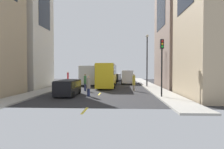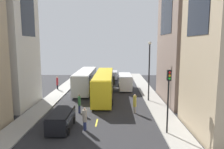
# 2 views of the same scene
# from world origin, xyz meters

# --- Properties ---
(ground_plane) EXTENTS (40.55, 40.55, 0.00)m
(ground_plane) POSITION_xyz_m (0.00, 0.00, 0.00)
(ground_plane) COLOR #28282B
(sidewalk_west) EXTENTS (2.40, 44.00, 0.15)m
(sidewalk_west) POSITION_xyz_m (-7.07, 0.00, 0.07)
(sidewalk_west) COLOR #9E9B93
(sidewalk_west) RESTS_ON ground
(sidewalk_east) EXTENTS (2.40, 44.00, 0.15)m
(sidewalk_east) POSITION_xyz_m (7.07, 0.00, 0.07)
(sidewalk_east) COLOR #9E9B93
(sidewalk_east) RESTS_ON ground
(lane_stripe_0) EXTENTS (0.16, 2.00, 0.01)m
(lane_stripe_0) POSITION_xyz_m (0.00, -21.00, 0.01)
(lane_stripe_0) COLOR yellow
(lane_stripe_0) RESTS_ON ground
(lane_stripe_1) EXTENTS (0.16, 2.00, 0.01)m
(lane_stripe_1) POSITION_xyz_m (0.00, -12.60, 0.01)
(lane_stripe_1) COLOR yellow
(lane_stripe_1) RESTS_ON ground
(lane_stripe_2) EXTENTS (0.16, 2.00, 0.01)m
(lane_stripe_2) POSITION_xyz_m (0.00, -4.20, 0.01)
(lane_stripe_2) COLOR yellow
(lane_stripe_2) RESTS_ON ground
(lane_stripe_3) EXTENTS (0.16, 2.00, 0.01)m
(lane_stripe_3) POSITION_xyz_m (0.00, 4.20, 0.01)
(lane_stripe_3) COLOR yellow
(lane_stripe_3) RESTS_ON ground
(lane_stripe_4) EXTENTS (0.16, 2.00, 0.01)m
(lane_stripe_4) POSITION_xyz_m (0.00, 12.60, 0.01)
(lane_stripe_4) COLOR yellow
(lane_stripe_4) RESTS_ON ground
(lane_stripe_5) EXTENTS (0.16, 2.00, 0.01)m
(lane_stripe_5) POSITION_xyz_m (0.00, 21.00, 0.01)
(lane_stripe_5) COLOR yellow
(lane_stripe_5) RESTS_ON ground
(city_bus_white) EXTENTS (2.81, 12.56, 3.35)m
(city_bus_white) POSITION_xyz_m (-3.10, 2.38, 2.01)
(city_bus_white) COLOR silver
(city_bus_white) RESTS_ON ground
(streetcar_yellow) EXTENTS (2.70, 14.15, 3.59)m
(streetcar_yellow) POSITION_xyz_m (0.20, -2.16, 2.13)
(streetcar_yellow) COLOR yellow
(streetcar_yellow) RESTS_ON ground
(delivery_van_white) EXTENTS (2.25, 6.02, 2.58)m
(delivery_van_white) POSITION_xyz_m (3.58, 3.25, 1.52)
(delivery_van_white) COLOR white
(delivery_van_white) RESTS_ON ground
(car_black_0) EXTENTS (1.97, 4.28, 1.63)m
(car_black_0) POSITION_xyz_m (-3.08, -14.18, 0.96)
(car_black_0) COLOR black
(car_black_0) RESTS_ON ground
(car_silver_1) EXTENTS (2.06, 4.19, 1.75)m
(car_silver_1) POSITION_xyz_m (1.44, 14.17, 1.03)
(car_silver_1) COLOR #B7BABF
(car_silver_1) RESTS_ON ground
(car_black_2) EXTENTS (1.92, 4.48, 1.75)m
(car_black_2) POSITION_xyz_m (0.89, 8.78, 1.03)
(car_black_2) COLOR black
(car_black_2) RESTS_ON ground
(pedestrian_crossing_mid) EXTENTS (0.39, 0.39, 2.09)m
(pedestrian_crossing_mid) POSITION_xyz_m (-0.90, -14.45, 1.10)
(pedestrian_crossing_mid) COLOR navy
(pedestrian_crossing_mid) RESTS_ON ground
(pedestrian_walking_far) EXTENTS (0.32, 0.32, 2.15)m
(pedestrian_walking_far) POSITION_xyz_m (-2.19, -9.65, 1.15)
(pedestrian_walking_far) COLOR navy
(pedestrian_walking_far) RESTS_ON ground
(pedestrian_waiting_curb) EXTENTS (0.37, 0.37, 2.19)m
(pedestrian_waiting_curb) POSITION_xyz_m (4.02, -9.62, 1.15)
(pedestrian_waiting_curb) COLOR gray
(pedestrian_waiting_curb) RESTS_ON ground
(pedestrian_crossing_near) EXTENTS (0.34, 0.34, 2.20)m
(pedestrian_crossing_near) POSITION_xyz_m (-7.90, 2.32, 1.32)
(pedestrian_crossing_near) COLOR black
(pedestrian_crossing_near) RESTS_ON ground
(traffic_light_near_corner) EXTENTS (0.32, 0.44, 5.44)m
(traffic_light_near_corner) POSITION_xyz_m (6.27, -15.27, 3.96)
(traffic_light_near_corner) COLOR black
(traffic_light_near_corner) RESTS_ON ground
(streetlamp_near) EXTENTS (0.44, 0.44, 7.93)m
(streetlamp_near) POSITION_xyz_m (6.37, -4.57, 4.93)
(streetlamp_near) COLOR black
(streetlamp_near) RESTS_ON ground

